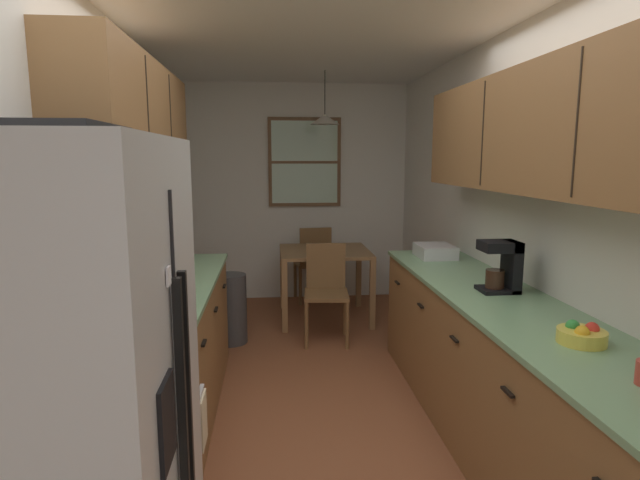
{
  "coord_description": "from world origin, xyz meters",
  "views": [
    {
      "loc": [
        -0.31,
        -2.54,
        1.7
      ],
      "look_at": [
        0.06,
        1.4,
        1.06
      ],
      "focal_mm": 28.89,
      "sensor_mm": 36.0,
      "label": 1
    }
  ],
  "objects_px": {
    "coffee_maker": "(504,265)",
    "microwave_over_range": "(65,164)",
    "dish_rack": "(435,251)",
    "trash_bin": "(231,309)",
    "stove_range": "(115,448)",
    "fruit_bowl": "(582,335)",
    "dining_chair_near": "(326,288)",
    "dining_table": "(325,260)",
    "refrigerator": "(49,455)",
    "storage_canister": "(136,298)",
    "dining_chair_far": "(314,260)"
  },
  "relations": [
    {
      "from": "fruit_bowl",
      "to": "dining_table",
      "type": "bearing_deg",
      "value": 103.53
    },
    {
      "from": "dining_chair_far",
      "to": "refrigerator",
      "type": "bearing_deg",
      "value": -103.85
    },
    {
      "from": "coffee_maker",
      "to": "dish_rack",
      "type": "relative_size",
      "value": 0.9
    },
    {
      "from": "refrigerator",
      "to": "trash_bin",
      "type": "height_order",
      "value": "refrigerator"
    },
    {
      "from": "microwave_over_range",
      "to": "dining_chair_near",
      "type": "height_order",
      "value": "microwave_over_range"
    },
    {
      "from": "dining_chair_near",
      "to": "storage_canister",
      "type": "xyz_separation_m",
      "value": [
        -1.18,
        -2.03,
        0.49
      ]
    },
    {
      "from": "refrigerator",
      "to": "dish_rack",
      "type": "bearing_deg",
      "value": 53.16
    },
    {
      "from": "stove_range",
      "to": "fruit_bowl",
      "type": "distance_m",
      "value": 2.07
    },
    {
      "from": "microwave_over_range",
      "to": "dish_rack",
      "type": "distance_m",
      "value": 2.91
    },
    {
      "from": "trash_bin",
      "to": "coffee_maker",
      "type": "relative_size",
      "value": 2.09
    },
    {
      "from": "refrigerator",
      "to": "microwave_over_range",
      "type": "bearing_deg",
      "value": 103.2
    },
    {
      "from": "dining_chair_near",
      "to": "dining_chair_far",
      "type": "height_order",
      "value": "same"
    },
    {
      "from": "coffee_maker",
      "to": "microwave_over_range",
      "type": "bearing_deg",
      "value": -160.07
    },
    {
      "from": "dining_table",
      "to": "fruit_bowl",
      "type": "relative_size",
      "value": 4.52
    },
    {
      "from": "dish_rack",
      "to": "microwave_over_range",
      "type": "bearing_deg",
      "value": -138.37
    },
    {
      "from": "stove_range",
      "to": "fruit_bowl",
      "type": "height_order",
      "value": "stove_range"
    },
    {
      "from": "stove_range",
      "to": "dining_table",
      "type": "height_order",
      "value": "stove_range"
    },
    {
      "from": "dining_table",
      "to": "refrigerator",
      "type": "bearing_deg",
      "value": -106.87
    },
    {
      "from": "dining_table",
      "to": "dish_rack",
      "type": "relative_size",
      "value": 2.71
    },
    {
      "from": "storage_canister",
      "to": "dish_rack",
      "type": "xyz_separation_m",
      "value": [
        2.0,
        1.38,
        -0.04
      ]
    },
    {
      "from": "microwave_over_range",
      "to": "storage_canister",
      "type": "bearing_deg",
      "value": 77.57
    },
    {
      "from": "refrigerator",
      "to": "dining_table",
      "type": "height_order",
      "value": "refrigerator"
    },
    {
      "from": "dining_chair_near",
      "to": "coffee_maker",
      "type": "xyz_separation_m",
      "value": [
        0.88,
        -1.74,
        0.56
      ]
    },
    {
      "from": "coffee_maker",
      "to": "fruit_bowl",
      "type": "bearing_deg",
      "value": -92.94
    },
    {
      "from": "stove_range",
      "to": "dish_rack",
      "type": "xyz_separation_m",
      "value": [
        1.99,
        1.87,
        0.48
      ]
    },
    {
      "from": "refrigerator",
      "to": "trash_bin",
      "type": "distance_m",
      "value": 3.29
    },
    {
      "from": "dining_table",
      "to": "coffee_maker",
      "type": "xyz_separation_m",
      "value": [
        0.83,
        -2.38,
        0.43
      ]
    },
    {
      "from": "microwave_over_range",
      "to": "dish_rack",
      "type": "relative_size",
      "value": 1.7
    },
    {
      "from": "stove_range",
      "to": "trash_bin",
      "type": "distance_m",
      "value": 2.54
    },
    {
      "from": "coffee_maker",
      "to": "refrigerator",
      "type": "bearing_deg",
      "value": -143.14
    },
    {
      "from": "fruit_bowl",
      "to": "dining_chair_far",
      "type": "bearing_deg",
      "value": 102.24
    },
    {
      "from": "storage_canister",
      "to": "dining_chair_far",
      "type": "bearing_deg",
      "value": 70.5
    },
    {
      "from": "trash_bin",
      "to": "fruit_bowl",
      "type": "bearing_deg",
      "value": -56.61
    },
    {
      "from": "stove_range",
      "to": "trash_bin",
      "type": "bearing_deg",
      "value": 83.34
    },
    {
      "from": "trash_bin",
      "to": "microwave_over_range",
      "type": "bearing_deg",
      "value": -99.19
    },
    {
      "from": "storage_canister",
      "to": "dish_rack",
      "type": "relative_size",
      "value": 0.55
    },
    {
      "from": "storage_canister",
      "to": "dish_rack",
      "type": "bearing_deg",
      "value": 34.67
    },
    {
      "from": "storage_canister",
      "to": "fruit_bowl",
      "type": "distance_m",
      "value": 2.1
    },
    {
      "from": "dining_chair_near",
      "to": "trash_bin",
      "type": "height_order",
      "value": "dining_chair_near"
    },
    {
      "from": "stove_range",
      "to": "trash_bin",
      "type": "relative_size",
      "value": 1.71
    },
    {
      "from": "dining_table",
      "to": "dish_rack",
      "type": "bearing_deg",
      "value": -59.54
    },
    {
      "from": "dining_chair_near",
      "to": "dining_chair_far",
      "type": "distance_m",
      "value": 1.28
    },
    {
      "from": "dining_chair_near",
      "to": "dish_rack",
      "type": "height_order",
      "value": "dish_rack"
    },
    {
      "from": "dish_rack",
      "to": "refrigerator",
      "type": "bearing_deg",
      "value": -126.84
    },
    {
      "from": "trash_bin",
      "to": "dish_rack",
      "type": "xyz_separation_m",
      "value": [
        1.7,
        -0.65,
        0.63
      ]
    },
    {
      "from": "trash_bin",
      "to": "fruit_bowl",
      "type": "xyz_separation_m",
      "value": [
        1.72,
        -2.61,
        0.62
      ]
    },
    {
      "from": "dining_table",
      "to": "fruit_bowl",
      "type": "bearing_deg",
      "value": -76.47
    },
    {
      "from": "stove_range",
      "to": "dish_rack",
      "type": "height_order",
      "value": "stove_range"
    },
    {
      "from": "dining_chair_far",
      "to": "trash_bin",
      "type": "distance_m",
      "value": 1.56
    },
    {
      "from": "refrigerator",
      "to": "trash_bin",
      "type": "bearing_deg",
      "value": 85.76
    }
  ]
}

